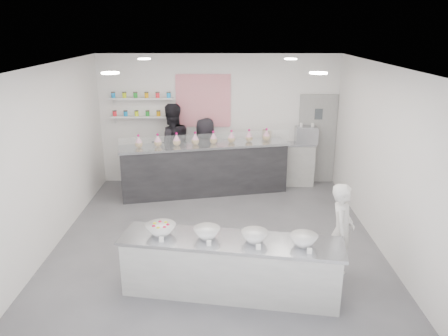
# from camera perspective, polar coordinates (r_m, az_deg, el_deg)

# --- Properties ---
(floor) EXTENTS (6.00, 6.00, 0.00)m
(floor) POSITION_cam_1_polar(r_m,az_deg,el_deg) (7.83, -0.95, -9.13)
(floor) COLOR #515156
(floor) RESTS_ON ground
(ceiling) EXTENTS (6.00, 6.00, 0.00)m
(ceiling) POSITION_cam_1_polar(r_m,az_deg,el_deg) (6.99, -1.08, 13.30)
(ceiling) COLOR white
(ceiling) RESTS_ON floor
(back_wall) EXTENTS (5.50, 0.00, 5.50)m
(back_wall) POSITION_cam_1_polar(r_m,az_deg,el_deg) (10.18, -0.69, 6.29)
(back_wall) COLOR white
(back_wall) RESTS_ON floor
(left_wall) EXTENTS (0.00, 6.00, 6.00)m
(left_wall) POSITION_cam_1_polar(r_m,az_deg,el_deg) (7.82, -21.59, 1.35)
(left_wall) COLOR white
(left_wall) RESTS_ON floor
(right_wall) EXTENTS (0.00, 6.00, 6.00)m
(right_wall) POSITION_cam_1_polar(r_m,az_deg,el_deg) (7.72, 19.85, 1.34)
(right_wall) COLOR white
(right_wall) RESTS_ON floor
(back_door) EXTENTS (0.88, 0.04, 2.10)m
(back_door) POSITION_cam_1_polar(r_m,az_deg,el_deg) (10.48, 12.02, 3.70)
(back_door) COLOR gray
(back_door) RESTS_ON floor
(pattern_panel) EXTENTS (1.25, 0.03, 1.20)m
(pattern_panel) POSITION_cam_1_polar(r_m,az_deg,el_deg) (10.08, -2.72, 8.75)
(pattern_panel) COLOR #E2294B
(pattern_panel) RESTS_ON back_wall
(jar_shelf_lower) EXTENTS (1.45, 0.22, 0.04)m
(jar_shelf_lower) POSITION_cam_1_polar(r_m,az_deg,el_deg) (10.24, -10.61, 6.62)
(jar_shelf_lower) COLOR silver
(jar_shelf_lower) RESTS_ON back_wall
(jar_shelf_upper) EXTENTS (1.45, 0.22, 0.04)m
(jar_shelf_upper) POSITION_cam_1_polar(r_m,az_deg,el_deg) (10.17, -10.75, 8.94)
(jar_shelf_upper) COLOR silver
(jar_shelf_upper) RESTS_ON back_wall
(preserve_jars) EXTENTS (1.45, 0.10, 0.56)m
(preserve_jars) POSITION_cam_1_polar(r_m,az_deg,el_deg) (10.17, -10.72, 8.14)
(preserve_jars) COLOR #FA2532
(preserve_jars) RESTS_ON jar_shelf_lower
(downlight_0) EXTENTS (0.24, 0.24, 0.02)m
(downlight_0) POSITION_cam_1_polar(r_m,az_deg,el_deg) (6.19, -14.64, 11.92)
(downlight_0) COLOR white
(downlight_0) RESTS_ON ceiling
(downlight_1) EXTENTS (0.24, 0.24, 0.02)m
(downlight_1) POSITION_cam_1_polar(r_m,az_deg,el_deg) (6.13, 12.23, 12.03)
(downlight_1) COLOR white
(downlight_1) RESTS_ON ceiling
(downlight_2) EXTENTS (0.24, 0.24, 0.02)m
(downlight_2) POSITION_cam_1_polar(r_m,az_deg,el_deg) (8.72, -10.38, 13.84)
(downlight_2) COLOR white
(downlight_2) RESTS_ON ceiling
(downlight_3) EXTENTS (0.24, 0.24, 0.02)m
(downlight_3) POSITION_cam_1_polar(r_m,az_deg,el_deg) (8.68, 8.70, 13.91)
(downlight_3) COLOR white
(downlight_3) RESTS_ON ceiling
(prep_counter) EXTENTS (3.11, 1.17, 0.83)m
(prep_counter) POSITION_cam_1_polar(r_m,az_deg,el_deg) (6.18, 0.84, -12.75)
(prep_counter) COLOR #9B9B97
(prep_counter) RESTS_ON floor
(back_bar) EXTENTS (3.72, 1.42, 1.13)m
(back_bar) POSITION_cam_1_polar(r_m,az_deg,el_deg) (9.65, -2.52, -0.13)
(back_bar) COLOR black
(back_bar) RESTS_ON floor
(sneeze_guard) EXTENTS (3.53, 0.77, 0.31)m
(sneeze_guard) POSITION_cam_1_polar(r_m,az_deg,el_deg) (9.15, -2.25, 3.55)
(sneeze_guard) COLOR white
(sneeze_guard) RESTS_ON back_bar
(espresso_ledge) EXTENTS (1.34, 0.43, 1.00)m
(espresso_ledge) POSITION_cam_1_polar(r_m,az_deg,el_deg) (10.32, 7.95, 0.52)
(espresso_ledge) COLOR #9B9B97
(espresso_ledge) RESTS_ON floor
(espresso_machine) EXTENTS (0.50, 0.34, 0.38)m
(espresso_machine) POSITION_cam_1_polar(r_m,az_deg,el_deg) (10.21, 10.70, 4.20)
(espresso_machine) COLOR #93969E
(espresso_machine) RESTS_ON espresso_ledge
(cup_stacks) EXTENTS (0.24, 0.24, 0.31)m
(cup_stacks) POSITION_cam_1_polar(r_m,az_deg,el_deg) (10.09, 5.61, 4.06)
(cup_stacks) COLOR gray
(cup_stacks) RESTS_ON espresso_ledge
(prep_bowls) EXTENTS (2.36, 0.83, 0.15)m
(prep_bowls) POSITION_cam_1_polar(r_m,az_deg,el_deg) (5.95, 0.86, -8.71)
(prep_bowls) COLOR white
(prep_bowls) RESTS_ON prep_counter
(label_cards) EXTENTS (2.01, 0.04, 0.07)m
(label_cards) POSITION_cam_1_polar(r_m,az_deg,el_deg) (5.53, 1.77, -11.39)
(label_cards) COLOR white
(label_cards) RESTS_ON prep_counter
(cookie_bags) EXTENTS (2.93, 0.78, 0.28)m
(cookie_bags) POSITION_cam_1_polar(r_m,az_deg,el_deg) (9.46, -2.58, 3.95)
(cookie_bags) COLOR pink
(cookie_bags) RESTS_ON back_bar
(woman_prep) EXTENTS (0.51, 0.63, 1.48)m
(woman_prep) POSITION_cam_1_polar(r_m,az_deg,el_deg) (6.61, 15.07, -8.07)
(woman_prep) COLOR silver
(woman_prep) RESTS_ON floor
(staff_left) EXTENTS (1.14, 1.02, 1.96)m
(staff_left) POSITION_cam_1_polar(r_m,az_deg,el_deg) (9.97, -6.83, 2.82)
(staff_left) COLOR black
(staff_left) RESTS_ON floor
(staff_right) EXTENTS (0.93, 0.75, 1.65)m
(staff_right) POSITION_cam_1_polar(r_m,az_deg,el_deg) (9.86, -2.43, 1.84)
(staff_right) COLOR black
(staff_right) RESTS_ON floor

